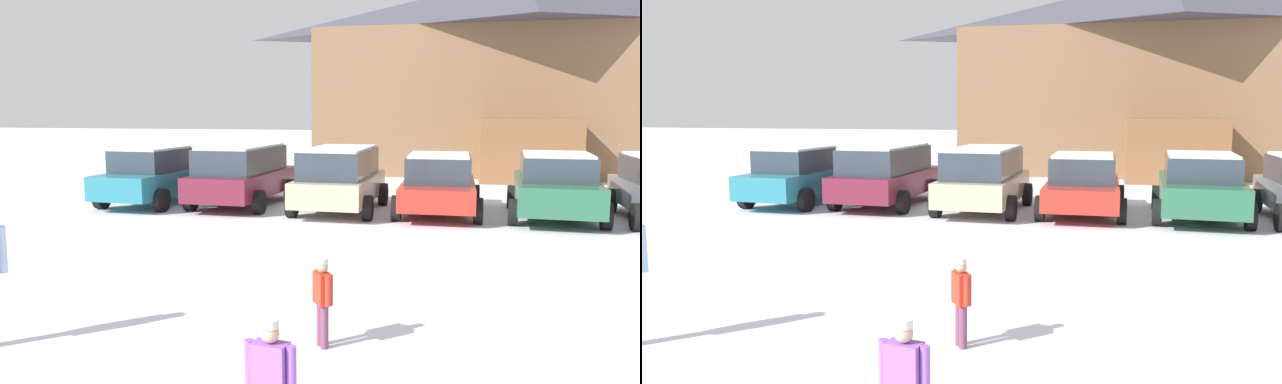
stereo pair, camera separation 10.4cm
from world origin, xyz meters
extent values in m
cube|color=brown|center=(4.53, 27.44, 3.03)|extent=(17.20, 8.82, 6.06)
pyramid|color=#43434F|center=(4.53, 27.44, 7.34)|extent=(17.80, 9.42, 2.56)
cube|color=brown|center=(4.58, 22.21, 1.20)|extent=(3.62, 1.83, 2.40)
cube|color=teal|center=(-6.54, 14.37, 0.65)|extent=(1.96, 4.40, 0.66)
cube|color=#2D3842|center=(-6.55, 14.16, 1.29)|extent=(1.64, 2.32, 0.62)
cube|color=white|center=(-6.55, 14.16, 1.63)|extent=(1.53, 2.21, 0.06)
cylinder|color=black|center=(-7.39, 15.76, 0.32)|extent=(0.26, 0.65, 0.64)
cylinder|color=black|center=(-5.53, 15.65, 0.32)|extent=(0.26, 0.65, 0.64)
cylinder|color=black|center=(-7.54, 13.09, 0.32)|extent=(0.26, 0.65, 0.64)
cylinder|color=black|center=(-5.69, 12.99, 0.32)|extent=(0.26, 0.65, 0.64)
cube|color=maroon|center=(-3.95, 14.60, 0.65)|extent=(1.99, 4.40, 0.66)
cube|color=#2D3842|center=(-3.96, 14.52, 1.32)|extent=(1.73, 3.35, 0.69)
cube|color=white|center=(-3.96, 14.52, 1.70)|extent=(1.62, 3.18, 0.06)
cylinder|color=black|center=(-4.89, 15.98, 0.32)|extent=(0.24, 0.65, 0.64)
cylinder|color=black|center=(-2.92, 15.91, 0.32)|extent=(0.24, 0.65, 0.64)
cylinder|color=black|center=(-4.99, 13.30, 0.32)|extent=(0.24, 0.65, 0.64)
cylinder|color=black|center=(-3.02, 13.23, 0.32)|extent=(0.24, 0.65, 0.64)
cube|color=tan|center=(-1.04, 14.22, 0.64)|extent=(1.90, 4.28, 0.64)
cube|color=#2D3842|center=(-1.04, 14.13, 1.32)|extent=(1.66, 3.25, 0.71)
cube|color=white|center=(-1.04, 14.13, 1.70)|extent=(1.55, 3.09, 0.06)
cylinder|color=black|center=(-1.98, 15.55, 0.32)|extent=(0.23, 0.64, 0.64)
cylinder|color=black|center=(-0.03, 15.51, 0.32)|extent=(0.23, 0.64, 0.64)
cylinder|color=black|center=(-2.04, 12.93, 0.32)|extent=(0.23, 0.64, 0.64)
cylinder|color=black|center=(-0.09, 12.88, 0.32)|extent=(0.23, 0.64, 0.64)
cube|color=red|center=(1.57, 14.38, 0.60)|extent=(1.84, 4.36, 0.56)
cube|color=#2D3842|center=(1.57, 14.17, 1.21)|extent=(1.61, 2.27, 0.66)
cube|color=white|center=(1.57, 14.17, 1.57)|extent=(1.50, 2.16, 0.06)
cylinder|color=black|center=(0.59, 15.72, 0.32)|extent=(0.22, 0.64, 0.64)
cylinder|color=black|center=(2.54, 15.74, 0.32)|extent=(0.22, 0.64, 0.64)
cylinder|color=black|center=(0.60, 13.03, 0.32)|extent=(0.22, 0.64, 0.64)
cylinder|color=black|center=(2.56, 13.04, 0.32)|extent=(0.22, 0.64, 0.64)
cube|color=#286242|center=(4.46, 14.36, 0.66)|extent=(2.14, 4.54, 0.69)
cube|color=#2D3842|center=(4.45, 14.14, 1.30)|extent=(1.79, 2.40, 0.60)
cube|color=white|center=(4.45, 14.14, 1.63)|extent=(1.67, 2.28, 0.06)
cylinder|color=black|center=(3.52, 15.79, 0.32)|extent=(0.25, 0.65, 0.64)
cylinder|color=black|center=(5.55, 15.68, 0.32)|extent=(0.25, 0.65, 0.64)
cylinder|color=black|center=(3.37, 13.04, 0.32)|extent=(0.25, 0.65, 0.64)
cylinder|color=black|center=(5.40, 12.93, 0.32)|extent=(0.25, 0.65, 0.64)
cylinder|color=black|center=(6.05, 15.61, 0.32)|extent=(0.22, 0.64, 0.64)
cylinder|color=black|center=(6.05, 12.93, 0.32)|extent=(0.22, 0.64, 0.64)
cylinder|color=#713C57|center=(0.61, 4.63, 0.26)|extent=(0.09, 0.09, 0.51)
cylinder|color=#713C57|center=(0.67, 4.54, 0.26)|extent=(0.09, 0.09, 0.51)
cube|color=red|center=(0.64, 4.58, 0.70)|extent=(0.27, 0.29, 0.36)
cylinder|color=red|center=(0.55, 4.71, 0.71)|extent=(0.07, 0.07, 0.35)
cylinder|color=red|center=(0.73, 4.45, 0.71)|extent=(0.07, 0.07, 0.35)
sphere|color=tan|center=(0.64, 4.58, 0.94)|extent=(0.13, 0.13, 0.13)
cylinder|color=beige|center=(0.64, 4.58, 1.02)|extent=(0.13, 0.13, 0.06)
cube|color=#8E54B5|center=(0.78, 2.14, 0.77)|extent=(0.30, 0.21, 0.40)
cylinder|color=#8E54B5|center=(0.96, 2.12, 0.78)|extent=(0.08, 0.08, 0.38)
cylinder|color=#8E54B5|center=(0.61, 2.17, 0.78)|extent=(0.08, 0.08, 0.38)
sphere|color=tan|center=(0.78, 2.14, 1.05)|extent=(0.15, 0.15, 0.15)
cylinder|color=beige|center=(0.78, 2.14, 1.13)|extent=(0.14, 0.14, 0.07)
cylinder|color=#A6C3DF|center=(-3.01, 3.87, 1.12)|extent=(0.11, 0.11, 0.55)
camera|label=1|loc=(2.16, -2.18, 2.73)|focal=35.00mm
camera|label=2|loc=(2.26, -2.16, 2.73)|focal=35.00mm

